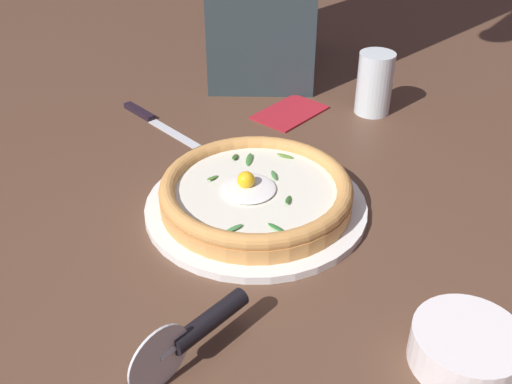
{
  "coord_description": "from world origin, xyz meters",
  "views": [
    {
      "loc": [
        -0.76,
        -0.02,
        0.52
      ],
      "look_at": [
        -0.03,
        0.04,
        0.03
      ],
      "focal_mm": 42.15,
      "sensor_mm": 36.0,
      "label": 1
    }
  ],
  "objects_px": {
    "side_bowl": "(466,348)",
    "pizza_cutter": "(196,331)",
    "drinking_glass": "(374,88)",
    "pizza": "(256,192)",
    "table_knife": "(150,118)",
    "folded_napkin": "(288,111)"
  },
  "relations": [
    {
      "from": "pizza_cutter",
      "to": "drinking_glass",
      "type": "bearing_deg",
      "value": -20.62
    },
    {
      "from": "pizza",
      "to": "folded_napkin",
      "type": "relative_size",
      "value": 2.03
    },
    {
      "from": "pizza",
      "to": "pizza_cutter",
      "type": "relative_size",
      "value": 2.07
    },
    {
      "from": "pizza_cutter",
      "to": "drinking_glass",
      "type": "height_order",
      "value": "drinking_glass"
    },
    {
      "from": "side_bowl",
      "to": "table_knife",
      "type": "distance_m",
      "value": 0.72
    },
    {
      "from": "side_bowl",
      "to": "pizza_cutter",
      "type": "height_order",
      "value": "pizza_cutter"
    },
    {
      "from": "pizza_cutter",
      "to": "folded_napkin",
      "type": "distance_m",
      "value": 0.62
    },
    {
      "from": "side_bowl",
      "to": "table_knife",
      "type": "xyz_separation_m",
      "value": [
        0.54,
        0.48,
        -0.02
      ]
    },
    {
      "from": "table_knife",
      "to": "folded_napkin",
      "type": "xyz_separation_m",
      "value": [
        0.05,
        -0.26,
        0.0
      ]
    },
    {
      "from": "side_bowl",
      "to": "pizza_cutter",
      "type": "bearing_deg",
      "value": 93.3
    },
    {
      "from": "pizza",
      "to": "table_knife",
      "type": "bearing_deg",
      "value": 39.29
    },
    {
      "from": "pizza",
      "to": "side_bowl",
      "type": "bearing_deg",
      "value": -136.75
    },
    {
      "from": "pizza",
      "to": "drinking_glass",
      "type": "distance_m",
      "value": 0.4
    },
    {
      "from": "drinking_glass",
      "to": "folded_napkin",
      "type": "xyz_separation_m",
      "value": [
        -0.02,
        0.16,
        -0.05
      ]
    },
    {
      "from": "side_bowl",
      "to": "pizza_cutter",
      "type": "relative_size",
      "value": 0.88
    },
    {
      "from": "folded_napkin",
      "to": "table_knife",
      "type": "bearing_deg",
      "value": 100.77
    },
    {
      "from": "drinking_glass",
      "to": "folded_napkin",
      "type": "relative_size",
      "value": 0.85
    },
    {
      "from": "pizza_cutter",
      "to": "drinking_glass",
      "type": "relative_size",
      "value": 1.15
    },
    {
      "from": "pizza",
      "to": "drinking_glass",
      "type": "xyz_separation_m",
      "value": [
        0.35,
        -0.2,
        0.02
      ]
    },
    {
      "from": "pizza",
      "to": "side_bowl",
      "type": "height_order",
      "value": "pizza"
    },
    {
      "from": "drinking_glass",
      "to": "side_bowl",
      "type": "bearing_deg",
      "value": -174.97
    },
    {
      "from": "pizza",
      "to": "table_knife",
      "type": "xyz_separation_m",
      "value": [
        0.28,
        0.23,
        -0.03
      ]
    }
  ]
}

